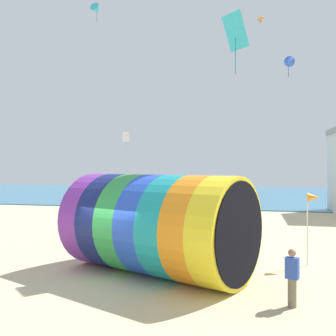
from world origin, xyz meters
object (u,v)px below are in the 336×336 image
(kite_handler, at_px, (292,277))
(kite_cyan_delta, at_px, (96,10))
(kite_cyan_diamond, at_px, (235,32))
(kite_orange_parafoil, at_px, (261,19))
(kite_blue_delta, at_px, (288,62))
(kite_white_diamond, at_px, (126,137))
(giant_inflatable_tube, at_px, (157,224))
(beach_flag, at_px, (313,201))

(kite_handler, bearing_deg, kite_cyan_delta, 129.68)
(kite_cyan_diamond, bearing_deg, kite_orange_parafoil, 83.40)
(kite_cyan_delta, bearing_deg, kite_blue_delta, 4.92)
(kite_cyan_diamond, distance_m, kite_white_diamond, 16.54)
(kite_cyan_delta, bearing_deg, giant_inflatable_tube, -58.09)
(kite_cyan_delta, relative_size, kite_white_diamond, 0.96)
(kite_blue_delta, bearing_deg, kite_handler, -94.80)
(giant_inflatable_tube, bearing_deg, kite_orange_parafoil, 74.61)
(kite_cyan_diamond, bearing_deg, beach_flag, -15.84)
(kite_blue_delta, relative_size, kite_orange_parafoil, 2.07)
(giant_inflatable_tube, bearing_deg, kite_blue_delta, 66.94)
(giant_inflatable_tube, xyz_separation_m, beach_flag, (5.79, 2.40, 0.77))
(beach_flag, bearing_deg, kite_white_diamond, 132.26)
(kite_cyan_diamond, relative_size, beach_flag, 0.89)
(giant_inflatable_tube, height_order, kite_blue_delta, kite_blue_delta)
(kite_handler, distance_m, kite_orange_parafoil, 21.96)
(kite_cyan_delta, height_order, kite_white_diamond, kite_cyan_delta)
(kite_white_diamond, height_order, beach_flag, kite_white_diamond)
(kite_orange_parafoil, bearing_deg, kite_cyan_delta, -170.55)
(giant_inflatable_tube, relative_size, kite_handler, 4.65)
(kite_handler, relative_size, beach_flag, 0.56)
(kite_orange_parafoil, bearing_deg, beach_flag, -81.88)
(kite_white_diamond, distance_m, beach_flag, 19.19)
(kite_blue_delta, xyz_separation_m, beach_flag, (-0.12, -11.48, -8.63))
(giant_inflatable_tube, relative_size, kite_blue_delta, 5.09)
(kite_cyan_diamond, bearing_deg, giant_inflatable_tube, -129.74)
(kite_handler, distance_m, kite_cyan_diamond, 10.79)
(kite_blue_delta, distance_m, beach_flag, 14.36)
(kite_cyan_diamond, height_order, kite_white_diamond, kite_cyan_diamond)
(kite_handler, bearing_deg, kite_orange_parafoil, 91.71)
(giant_inflatable_tube, xyz_separation_m, kite_white_diamond, (-6.85, 16.32, 4.61))
(kite_cyan_delta, distance_m, beach_flag, 21.57)
(kite_cyan_diamond, distance_m, kite_orange_parafoil, 12.46)
(kite_orange_parafoil, relative_size, beach_flag, 0.25)
(kite_handler, distance_m, kite_white_diamond, 22.55)
(kite_handler, xyz_separation_m, kite_cyan_delta, (-12.45, 15.01, 14.88))
(kite_white_diamond, bearing_deg, giant_inflatable_tube, -67.22)
(kite_white_diamond, bearing_deg, kite_orange_parafoil, -8.53)
(kite_orange_parafoil, height_order, beach_flag, kite_orange_parafoil)
(kite_handler, height_order, kite_cyan_delta, kite_cyan_delta)
(kite_cyan_diamond, distance_m, kite_blue_delta, 11.16)
(beach_flag, bearing_deg, kite_handler, -104.80)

